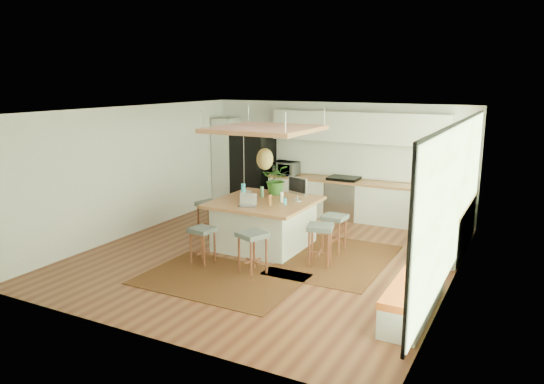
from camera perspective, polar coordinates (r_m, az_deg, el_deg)
The scene contains 37 objects.
floor at distance 9.77m, azimuth -0.32°, elevation -6.99°, with size 7.00×7.00×0.00m, color #532617.
ceiling at distance 9.24m, azimuth -0.34°, elevation 9.02°, with size 7.00×7.00×0.00m, color white.
wall_back at distance 12.56m, azimuth 7.19°, elevation 3.63°, with size 6.50×6.50×0.00m, color silver.
wall_front at distance 6.62m, azimuth -14.73°, elevation -4.64°, with size 6.50×6.50×0.00m, color silver.
wall_left at distance 11.28m, azimuth -15.09°, elevation 2.30°, with size 7.00×7.00×0.00m, color silver.
wall_right at distance 8.43m, azimuth 19.58°, elevation -1.32°, with size 7.00×7.00×0.00m, color silver.
window_wall at distance 8.42m, azimuth 19.41°, elevation -0.97°, with size 0.10×6.20×2.60m, color black, non-canonical shape.
pantry at distance 13.62m, azimuth -5.03°, elevation 3.40°, with size 0.55×0.60×2.25m, color silver.
back_counter_base at distance 12.26m, azimuth 8.95°, elevation -0.98°, with size 4.20×0.60×0.88m, color silver.
back_counter_top at distance 12.16m, azimuth 9.02°, elevation 1.13°, with size 4.24×0.64×0.05m, color #945434.
backsplash at distance 12.37m, azimuth 9.54°, elevation 3.41°, with size 4.20×0.02×0.80m, color white.
upper_cabinets at distance 12.12m, azimuth 9.44°, elevation 7.05°, with size 4.20×0.34×0.70m, color silver.
range at distance 12.33m, azimuth 7.86°, elevation -0.59°, with size 0.76×0.62×1.00m, color #A5A5AA, non-canonical shape.
right_counter_base at distance 10.62m, azimuth 19.11°, elevation -3.62°, with size 0.60×2.50×0.88m, color silver.
right_counter_top at distance 10.50m, azimuth 19.29°, elevation -1.21°, with size 0.64×2.54×0.05m, color #945434.
window_bench at distance 7.68m, azimuth 15.39°, elevation -11.01°, with size 0.52×2.00×0.50m, color silver, non-canonical shape.
ceiling_panel at distance 9.79m, azimuth -0.79°, elevation 5.39°, with size 1.86×1.86×0.80m, color #945434, non-canonical shape.
rug_near at distance 8.70m, azimuth -5.80°, elevation -9.53°, with size 2.60×1.80×0.01m, color black.
rug_right at distance 9.61m, azimuth 7.12°, elevation -7.40°, with size 1.80×2.60×0.01m, color black.
fridge at distance 13.27m, azimuth -2.06°, elevation 2.32°, with size 0.97×0.76×1.95m, color black, non-canonical shape.
island at distance 10.14m, azimuth -0.83°, elevation -3.51°, with size 1.85×1.85×0.93m, color #945434, non-canonical shape.
stool_near_left at distance 9.33m, azimuth -7.66°, elevation -5.75°, with size 0.39×0.39×0.66m, color #464D4D, non-canonical shape.
stool_near_right at distance 8.79m, azimuth -2.15°, elevation -6.81°, with size 0.43×0.43×0.73m, color #464D4D, non-canonical shape.
stool_right_front at distance 9.22m, azimuth 5.31°, elevation -5.92°, with size 0.44×0.44×0.74m, color #464D4D, non-canonical shape.
stool_right_back at distance 9.94m, azimuth 6.87°, elevation -4.59°, with size 0.43×0.43×0.72m, color #464D4D, non-canonical shape.
stool_left_side at distance 10.92m, azimuth -6.90°, elevation -3.03°, with size 0.44×0.44×0.74m, color #464D4D, non-canonical shape.
laptop at distance 9.55m, azimuth -2.74°, elevation -0.90°, with size 0.33×0.35×0.24m, color #A5A5AA, non-canonical shape.
monitor at distance 9.99m, azimuth 2.83°, elevation 0.51°, with size 0.50×0.18×0.47m, color #A5A5AA, non-canonical shape.
microwave at distance 12.72m, azimuth 1.55°, elevation 2.81°, with size 0.60×0.33×0.40m, color #A5A5AA.
island_plant at distance 10.52m, azimuth 0.52°, elevation 1.06°, with size 0.57×0.63×0.49m, color #1E4C19.
island_bowl at distance 10.64m, azimuth -2.90°, elevation -0.03°, with size 0.22×0.22×0.05m, color silver.
island_bottle_0 at distance 10.36m, azimuth -3.25°, elevation 0.00°, with size 0.07×0.07×0.19m, color #3AB8E9.
island_bottle_1 at distance 10.07m, azimuth -3.24°, elevation -0.35°, with size 0.07×0.07×0.19m, color white.
island_bottle_2 at distance 9.63m, azimuth -0.38°, elevation -0.92°, with size 0.07×0.07×0.19m, color brown.
island_bottle_3 at distance 9.89m, azimuth 1.09°, elevation -0.57°, with size 0.07×0.07×0.19m, color silver.
island_bottle_4 at distance 10.31m, azimuth -1.15°, elevation -0.03°, with size 0.07×0.07×0.19m, color #569062.
island_bottle_5 at distance 9.70m, azimuth 1.48°, elevation -0.84°, with size 0.07×0.07×0.19m, color #3AB8E9.
Camera 1 is at (4.33, -8.14, 3.24)m, focal length 34.13 mm.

